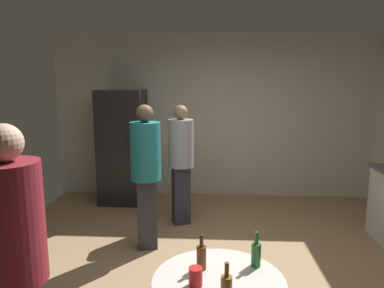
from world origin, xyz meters
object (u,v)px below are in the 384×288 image
at_px(person_in_gray_shirt, 181,156).
at_px(beer_bottle_amber, 226,288).
at_px(beer_bottle_green, 256,254).
at_px(refrigerator, 123,147).
at_px(plastic_cup_red, 196,277).
at_px(person_in_teal_shirt, 146,166).
at_px(person_in_maroon_shirt, 14,254).
at_px(beer_bottle_brown, 201,256).

bearing_deg(person_in_gray_shirt, beer_bottle_amber, -13.25).
bearing_deg(beer_bottle_green, refrigerator, 117.41).
distance_m(beer_bottle_green, person_in_gray_shirt, 2.52).
relative_size(beer_bottle_green, plastic_cup_red, 2.09).
distance_m(plastic_cup_red, person_in_teal_shirt, 2.04).
height_order(beer_bottle_green, person_in_gray_shirt, person_in_gray_shirt).
xyz_separation_m(beer_bottle_amber, plastic_cup_red, (-0.17, 0.15, -0.03)).
distance_m(person_in_gray_shirt, person_in_maroon_shirt, 2.89).
distance_m(beer_bottle_green, plastic_cup_red, 0.45).
height_order(refrigerator, person_in_gray_shirt, refrigerator).
height_order(beer_bottle_amber, beer_bottle_brown, same).
bearing_deg(beer_bottle_green, beer_bottle_amber, -117.62).
height_order(beer_bottle_amber, person_in_gray_shirt, person_in_gray_shirt).
height_order(beer_bottle_brown, person_in_maroon_shirt, person_in_maroon_shirt).
xyz_separation_m(refrigerator, plastic_cup_red, (1.33, -3.53, -0.11)).
distance_m(refrigerator, beer_bottle_green, 3.70).
height_order(beer_bottle_amber, plastic_cup_red, beer_bottle_amber).
bearing_deg(refrigerator, beer_bottle_green, -62.59).
bearing_deg(plastic_cup_red, person_in_maroon_shirt, -170.17).
xyz_separation_m(beer_bottle_brown, person_in_maroon_shirt, (-0.99, -0.35, 0.17)).
bearing_deg(beer_bottle_brown, refrigerator, 112.10).
relative_size(refrigerator, beer_bottle_amber, 7.83).
bearing_deg(beer_bottle_brown, beer_bottle_amber, -66.77).
bearing_deg(plastic_cup_red, refrigerator, 110.65).
bearing_deg(beer_bottle_amber, person_in_teal_shirt, 111.69).
bearing_deg(person_in_maroon_shirt, person_in_teal_shirt, 45.77).
relative_size(refrigerator, person_in_maroon_shirt, 1.06).
bearing_deg(beer_bottle_amber, beer_bottle_green, 62.38).
bearing_deg(person_in_maroon_shirt, beer_bottle_brown, -16.19).
relative_size(beer_bottle_brown, person_in_teal_shirt, 0.14).
height_order(person_in_gray_shirt, person_in_maroon_shirt, person_in_maroon_shirt).
height_order(beer_bottle_brown, person_in_gray_shirt, person_in_gray_shirt).
xyz_separation_m(beer_bottle_amber, beer_bottle_green, (0.20, 0.39, 0.00)).
relative_size(beer_bottle_green, person_in_maroon_shirt, 0.14).
bearing_deg(refrigerator, beer_bottle_brown, -67.90).
height_order(person_in_gray_shirt, person_in_teal_shirt, person_in_teal_shirt).
bearing_deg(person_in_gray_shirt, refrigerator, -154.14).
xyz_separation_m(refrigerator, person_in_maroon_shirt, (0.36, -3.69, 0.09)).
distance_m(person_in_teal_shirt, person_in_maroon_shirt, 2.11).
relative_size(refrigerator, beer_bottle_brown, 7.83).
distance_m(refrigerator, plastic_cup_red, 3.77).
bearing_deg(person_in_gray_shirt, plastic_cup_red, -16.30).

